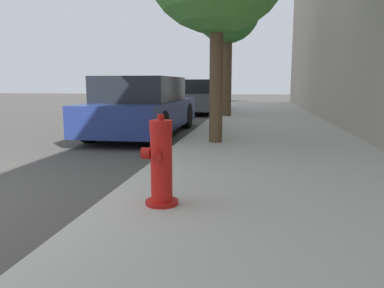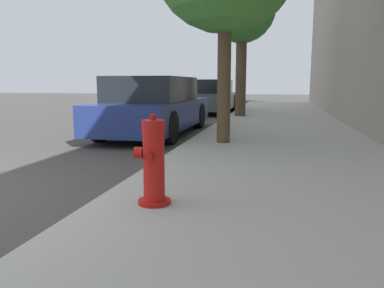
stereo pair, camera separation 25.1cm
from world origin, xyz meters
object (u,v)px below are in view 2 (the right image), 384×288
Objects in this scene: street_tree_far at (242,11)px; parked_car_mid at (209,97)px; fire_hydrant at (153,164)px; parked_car_near at (155,107)px.

parked_car_mid is at bearing 120.33° from street_tree_far.
parked_car_mid is at bearing 97.85° from fire_hydrant.
street_tree_far is at bearing -59.67° from parked_car_mid.
parked_car_near reaches higher than fire_hydrant.
fire_hydrant is at bearing -71.78° from parked_car_near.
street_tree_far is at bearing 90.92° from fire_hydrant.
street_tree_far reaches higher than fire_hydrant.
parked_car_mid reaches higher than fire_hydrant.
fire_hydrant is 12.02m from parked_car_mid.
fire_hydrant is 0.18× the size of street_tree_far.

